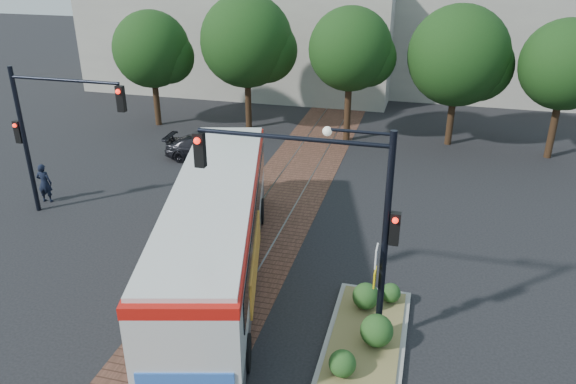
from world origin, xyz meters
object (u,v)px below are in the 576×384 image
city_bus (216,227)px  parked_car (207,148)px  signal_pole_main (339,203)px  signal_pole_left (46,123)px  officer (44,183)px  traffic_island (367,332)px

city_bus → parked_car: 11.05m
city_bus → signal_pole_main: bearing=-39.8°
signal_pole_left → officer: bearing=147.4°
traffic_island → signal_pole_main: bearing=174.6°
signal_pole_main → officer: 15.02m
signal_pole_main → parked_car: 15.32m
city_bus → officer: (-9.24, 3.61, -0.98)m
city_bus → signal_pole_left: size_ratio=2.10×
signal_pole_main → parked_car: size_ratio=1.43×
city_bus → officer: 9.97m
city_bus → parked_car: city_bus is taller
city_bus → officer: size_ratio=7.29×
signal_pole_left → officer: (-1.30, 0.83, -3.00)m
signal_pole_main → officer: signal_pole_main is taller
traffic_island → officer: (-14.49, 5.73, 0.53)m
signal_pole_left → officer: 3.38m
traffic_island → parked_car: 15.56m
city_bus → parked_car: size_ratio=2.99×
signal_pole_main → city_bus: bearing=154.7°
city_bus → signal_pole_left: (-7.94, 2.78, 2.02)m
city_bus → parked_car: (-4.48, 10.02, -1.23)m
traffic_island → officer: officer is taller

